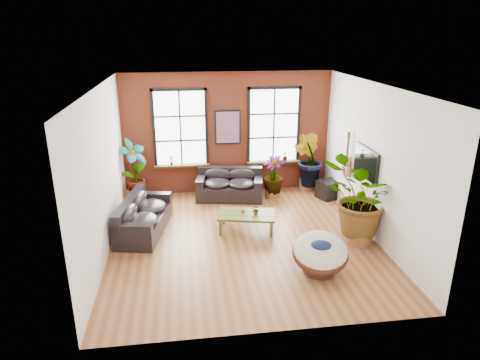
# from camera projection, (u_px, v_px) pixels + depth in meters

# --- Properties ---
(room) EXTENTS (6.04, 6.54, 3.54)m
(room) POSITION_uv_depth(u_px,v_px,m) (243.00, 166.00, 9.48)
(room) COLOR brown
(room) RESTS_ON ground
(sofa_back) EXTENTS (1.98, 1.21, 0.85)m
(sofa_back) POSITION_uv_depth(u_px,v_px,m) (230.00, 185.00, 12.25)
(sofa_back) COLOR black
(sofa_back) RESTS_ON ground
(sofa_left) EXTENTS (1.28, 2.25, 0.84)m
(sofa_left) POSITION_uv_depth(u_px,v_px,m) (142.00, 217.00, 10.20)
(sofa_left) COLOR black
(sofa_left) RESTS_ON ground
(coffee_table) EXTENTS (1.49, 1.05, 0.52)m
(coffee_table) POSITION_uv_depth(u_px,v_px,m) (247.00, 215.00, 10.25)
(coffee_table) COLOR #46511D
(coffee_table) RESTS_ON ground
(papasan_chair) EXTENTS (1.34, 1.35, 0.83)m
(papasan_chair) POSITION_uv_depth(u_px,v_px,m) (320.00, 253.00, 8.45)
(papasan_chair) COLOR #442118
(papasan_chair) RESTS_ON ground
(poster) EXTENTS (0.74, 0.06, 0.98)m
(poster) POSITION_uv_depth(u_px,v_px,m) (228.00, 127.00, 12.25)
(poster) COLOR black
(poster) RESTS_ON room
(tv_wall_unit) EXTENTS (0.13, 1.86, 1.20)m
(tv_wall_unit) POSITION_uv_depth(u_px,v_px,m) (360.00, 163.00, 10.35)
(tv_wall_unit) COLOR black
(tv_wall_unit) RESTS_ON room
(media_box) EXTENTS (0.77, 0.71, 0.52)m
(media_box) POSITION_uv_depth(u_px,v_px,m) (329.00, 189.00, 12.29)
(media_box) COLOR black
(media_box) RESTS_ON ground
(pot_back_left) EXTENTS (0.58, 0.58, 0.36)m
(pot_back_left) POSITION_uv_depth(u_px,v_px,m) (136.00, 195.00, 12.04)
(pot_back_left) COLOR brown
(pot_back_left) RESTS_ON ground
(pot_back_right) EXTENTS (0.55, 0.55, 0.35)m
(pot_back_right) POSITION_uv_depth(u_px,v_px,m) (307.00, 184.00, 12.96)
(pot_back_right) COLOR brown
(pot_back_right) RESTS_ON ground
(pot_right_wall) EXTENTS (0.61, 0.61, 0.42)m
(pot_right_wall) POSITION_uv_depth(u_px,v_px,m) (359.00, 234.00, 9.71)
(pot_right_wall) COLOR brown
(pot_right_wall) RESTS_ON ground
(pot_mid) EXTENTS (0.49, 0.49, 0.32)m
(pot_mid) POSITION_uv_depth(u_px,v_px,m) (272.00, 192.00, 12.39)
(pot_mid) COLOR brown
(pot_mid) RESTS_ON ground
(floor_plant_back_left) EXTENTS (1.04, 1.03, 1.66)m
(floor_plant_back_left) POSITION_uv_depth(u_px,v_px,m) (134.00, 169.00, 11.76)
(floor_plant_back_left) COLOR #245917
(floor_plant_back_left) RESTS_ON ground
(floor_plant_back_right) EXTENTS (1.13, 1.14, 1.62)m
(floor_plant_back_right) POSITION_uv_depth(u_px,v_px,m) (308.00, 159.00, 12.69)
(floor_plant_back_right) COLOR #245917
(floor_plant_back_right) RESTS_ON ground
(floor_plant_right_wall) EXTENTS (2.12, 2.07, 1.79)m
(floor_plant_right_wall) POSITION_uv_depth(u_px,v_px,m) (361.00, 199.00, 9.45)
(floor_plant_right_wall) COLOR #245917
(floor_plant_right_wall) RESTS_ON ground
(floor_plant_mid) EXTENTS (0.84, 0.84, 1.08)m
(floor_plant_mid) POSITION_uv_depth(u_px,v_px,m) (273.00, 175.00, 12.21)
(floor_plant_mid) COLOR #245917
(floor_plant_mid) RESTS_ON ground
(table_plant) EXTENTS (0.26, 0.24, 0.23)m
(table_plant) POSITION_uv_depth(u_px,v_px,m) (256.00, 210.00, 10.17)
(table_plant) COLOR #245917
(table_plant) RESTS_ON coffee_table
(sill_plant_left) EXTENTS (0.17, 0.17, 0.27)m
(sill_plant_left) POSITION_uv_depth(u_px,v_px,m) (171.00, 161.00, 12.30)
(sill_plant_left) COLOR #245917
(sill_plant_left) RESTS_ON room
(sill_plant_right) EXTENTS (0.19, 0.19, 0.27)m
(sill_plant_right) POSITION_uv_depth(u_px,v_px,m) (285.00, 156.00, 12.72)
(sill_plant_right) COLOR #245917
(sill_plant_right) RESTS_ON room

